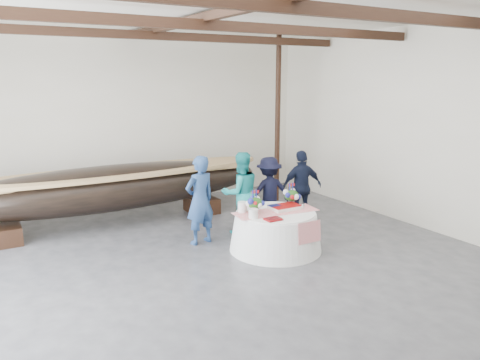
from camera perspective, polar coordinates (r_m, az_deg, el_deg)
floor at (r=7.91m, az=1.25°, el=-12.80°), size 10.00×12.00×0.01m
wall_back at (r=12.71m, az=-13.08°, el=7.09°), size 10.00×0.02×4.50m
wall_right at (r=10.72m, az=24.86°, el=5.30°), size 0.02×12.00×4.50m
pavilion_structure at (r=7.83m, az=-1.63°, el=17.05°), size 9.80×11.76×4.50m
longboat_display at (r=11.03m, az=-15.44°, el=-0.92°), size 7.57×1.51×1.42m
banquet_table at (r=9.35m, az=4.35°, el=-6.19°), size 1.83×1.83×0.78m
tabletop_items at (r=9.31m, az=4.05°, el=-2.78°), size 1.74×0.95×0.40m
guest_woman_blue at (r=9.56m, az=-4.92°, el=-2.46°), size 0.74×0.56×1.84m
guest_woman_teal at (r=10.19m, az=0.09°, el=-1.58°), size 0.95×0.78×1.80m
guest_man_left at (r=10.65m, az=3.53°, el=-1.48°), size 1.14×0.79×1.62m
guest_man_right at (r=11.01m, az=7.52°, el=-0.84°), size 1.07×0.60×1.72m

